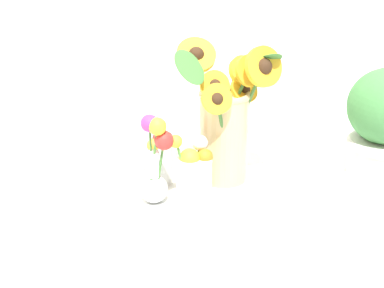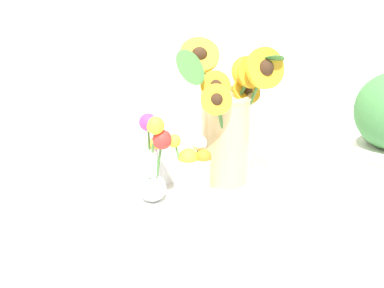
% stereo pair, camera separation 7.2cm
% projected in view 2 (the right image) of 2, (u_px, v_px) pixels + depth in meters
% --- Properties ---
extents(ground_plane, '(6.00, 6.00, 0.00)m').
position_uv_depth(ground_plane, '(219.00, 209.00, 1.10)').
color(ground_plane, silver).
extents(serving_tray, '(0.42, 0.42, 0.02)m').
position_uv_depth(serving_tray, '(192.00, 193.00, 1.15)').
color(serving_tray, white).
rests_on(serving_tray, ground_plane).
extents(mason_jar_sunflowers, '(0.23, 0.18, 0.31)m').
position_uv_depth(mason_jar_sunflowers, '(228.00, 122.00, 1.14)').
color(mason_jar_sunflowers, '#D1B77A').
rests_on(mason_jar_sunflowers, serving_tray).
extents(vase_small_center, '(0.09, 0.08, 0.14)m').
position_uv_depth(vase_small_center, '(192.00, 174.00, 1.08)').
color(vase_small_center, white).
rests_on(vase_small_center, serving_tray).
extents(vase_bulb_right, '(0.07, 0.06, 0.19)m').
position_uv_depth(vase_bulb_right, '(154.00, 163.00, 1.06)').
color(vase_bulb_right, white).
rests_on(vase_bulb_right, serving_tray).
extents(vase_small_back, '(0.06, 0.07, 0.12)m').
position_uv_depth(vase_small_back, '(160.00, 156.00, 1.16)').
color(vase_small_back, white).
rests_on(vase_small_back, serving_tray).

